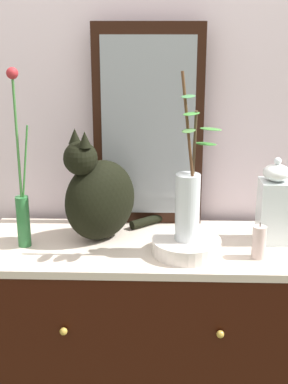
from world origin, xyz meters
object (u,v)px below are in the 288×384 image
jar_lidded_porcelain (274,205)px  candle_pillar (259,242)px  cat_sitting (99,196)px  vase_glass_clear (188,201)px  bowl_porcelain (186,246)px  sideboard (144,358)px  vase_slim_green (22,199)px  mirror_leaning (148,127)px

jar_lidded_porcelain → candle_pillar: bearing=-116.9°
cat_sitting → vase_glass_clear: 0.31m
bowl_porcelain → candle_pillar: (0.22, -0.03, 0.03)m
cat_sitting → candle_pillar: bearing=-14.7°
sideboard → vase_slim_green: bearing=-175.7°
sideboard → mirror_leaning: mirror_leaning is taller
mirror_leaning → candle_pillar: size_ratio=6.04×
vase_slim_green → candle_pillar: vase_slim_green is taller
bowl_porcelain → jar_lidded_porcelain: size_ratio=0.76×
cat_sitting → jar_lidded_porcelain: cat_sitting is taller
cat_sitting → candle_pillar: (0.51, -0.13, -0.10)m
jar_lidded_porcelain → bowl_porcelain: bearing=-159.4°
vase_glass_clear → candle_pillar: (0.22, -0.02, -0.12)m
sideboard → cat_sitting: cat_sitting is taller
candle_pillar → vase_glass_clear: bearing=173.6°
jar_lidded_porcelain → vase_glass_clear: bearing=-159.1°
sideboard → mirror_leaning: size_ratio=1.53×
sideboard → vase_glass_clear: vase_glass_clear is taller
cat_sitting → jar_lidded_porcelain: size_ratio=1.38×
jar_lidded_porcelain → cat_sitting: bearing=-179.8°
vase_slim_green → jar_lidded_porcelain: 0.82m
sideboard → candle_pillar: 0.62m
cat_sitting → vase_glass_clear: bearing=-20.7°
sideboard → cat_sitting: 0.62m
cat_sitting → vase_glass_clear: size_ratio=0.77×
cat_sitting → vase_slim_green: 0.25m
sideboard → mirror_leaning: (0.01, 0.20, 0.80)m
cat_sitting → vase_slim_green: vase_slim_green is taller
sideboard → cat_sitting: size_ratio=2.70×
sideboard → cat_sitting: bearing=166.9°
vase_slim_green → jar_lidded_porcelain: bearing=4.6°
vase_glass_clear → jar_lidded_porcelain: vase_glass_clear is taller
mirror_leaning → vase_slim_green: bearing=-150.3°
mirror_leaning → cat_sitting: (-0.16, -0.16, -0.20)m
mirror_leaning → cat_sitting: bearing=-134.1°
vase_slim_green → cat_sitting: bearing=14.9°
bowl_porcelain → vase_glass_clear: vase_glass_clear is taller
cat_sitting → candle_pillar: size_ratio=3.43×
vase_slim_green → vase_glass_clear: (0.53, -0.04, 0.02)m
sideboard → vase_slim_green: vase_slim_green is taller
vase_glass_clear → jar_lidded_porcelain: size_ratio=1.81×
candle_pillar → vase_slim_green: bearing=174.7°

